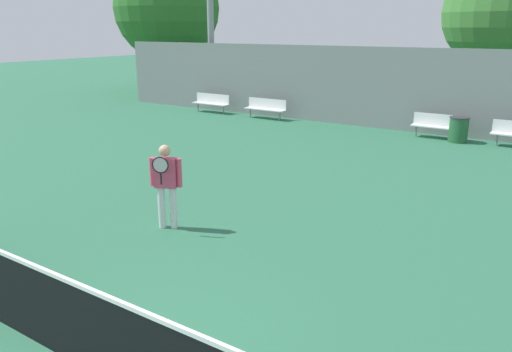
# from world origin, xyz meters

# --- Properties ---
(tennis_net) EXTENTS (11.95, 0.09, 1.08)m
(tennis_net) POSITION_xyz_m (0.00, 0.00, 0.55)
(tennis_net) COLOR #99999E
(tennis_net) RESTS_ON ground_plane
(tennis_player) EXTENTS (0.57, 0.51, 1.63)m
(tennis_player) POSITION_xyz_m (-2.44, 3.57, 0.93)
(tennis_player) COLOR silver
(tennis_player) RESTS_ON ground_plane
(bench_courtside_far) EXTENTS (1.82, 0.40, 0.82)m
(bench_courtside_far) POSITION_xyz_m (-10.19, 14.69, 0.50)
(bench_courtside_far) COLOR white
(bench_courtside_far) RESTS_ON ground_plane
(bench_adjacent_court) EXTENTS (1.66, 0.40, 0.82)m
(bench_adjacent_court) POSITION_xyz_m (-0.30, 14.69, 0.50)
(bench_adjacent_court) COLOR white
(bench_adjacent_court) RESTS_ON ground_plane
(bench_by_gate) EXTENTS (1.84, 0.40, 0.82)m
(bench_by_gate) POSITION_xyz_m (-7.29, 14.69, 0.50)
(bench_by_gate) COLOR white
(bench_by_gate) RESTS_ON ground_plane
(trash_bin) EXTENTS (0.64, 0.64, 0.84)m
(trash_bin) POSITION_xyz_m (0.46, 14.47, 0.42)
(trash_bin) COLOR #235B33
(trash_bin) RESTS_ON ground_plane
(back_fence) EXTENTS (31.04, 0.06, 3.02)m
(back_fence) POSITION_xyz_m (0.00, 15.33, 1.51)
(back_fence) COLOR gray
(back_fence) RESTS_ON ground_plane
(tree_green_tall) EXTENTS (4.64, 4.64, 6.61)m
(tree_green_tall) POSITION_xyz_m (0.27, 21.03, 4.27)
(tree_green_tall) COLOR brown
(tree_green_tall) RESTS_ON ground_plane
(tree_green_broad) EXTENTS (6.00, 6.00, 7.77)m
(tree_green_broad) POSITION_xyz_m (-16.90, 19.23, 4.76)
(tree_green_broad) COLOR brown
(tree_green_broad) RESTS_ON ground_plane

